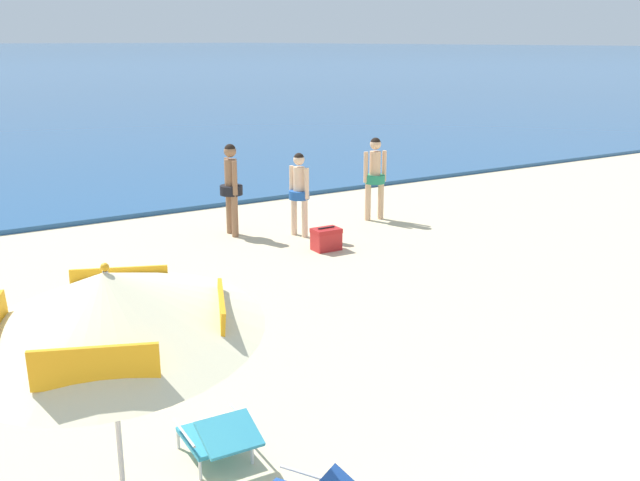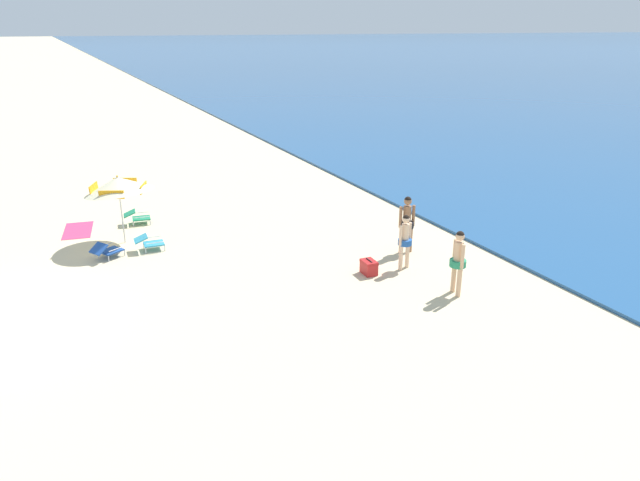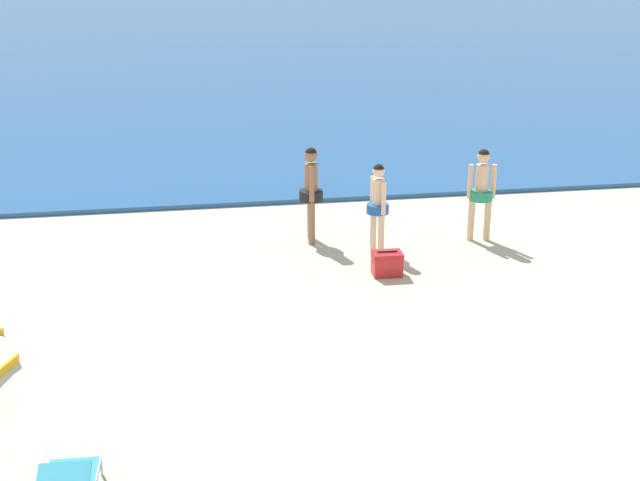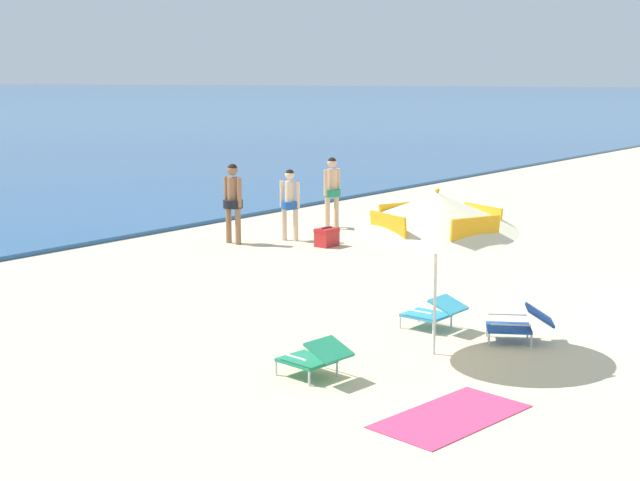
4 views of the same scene
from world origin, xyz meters
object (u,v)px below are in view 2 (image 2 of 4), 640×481
beach_umbrella_striped_main (118,185)px  person_wading_in (458,258)px  lounge_chair_facing_sea (107,250)px  person_standing_near_shore (407,220)px  lounge_chair_beside_umbrella (137,216)px  cooler_box (369,267)px  beach_towel (78,230)px  person_standing_beside (405,238)px  lounge_chair_under_umbrella (149,242)px

beach_umbrella_striped_main → person_wading_in: 10.57m
lounge_chair_facing_sea → person_standing_near_shore: 9.05m
beach_umbrella_striped_main → lounge_chair_beside_umbrella: (-1.74, 0.67, -1.64)m
cooler_box → beach_towel: size_ratio=0.28×
beach_umbrella_striped_main → lounge_chair_facing_sea: (1.20, -0.66, -1.65)m
lounge_chair_beside_umbrella → beach_towel: 1.99m
person_standing_beside → person_wading_in: bearing=8.3°
person_standing_beside → person_wading_in: 2.03m
person_standing_near_shore → lounge_chair_under_umbrella: bearing=-116.3°
lounge_chair_facing_sea → person_wading_in: person_wading_in is taller
lounge_chair_facing_sea → person_standing_beside: bearing=59.9°
person_wading_in → person_standing_near_shore: bearing=171.6°
beach_towel → lounge_chair_beside_umbrella: bearing=85.7°
lounge_chair_under_umbrella → cooler_box: size_ratio=1.78×
person_standing_near_shore → cooler_box: size_ratio=3.52×
person_standing_beside → person_wading_in: person_wading_in is taller
beach_umbrella_striped_main → person_standing_near_shore: beach_umbrella_striped_main is taller
beach_umbrella_striped_main → lounge_chair_facing_sea: beach_umbrella_striped_main is taller
beach_umbrella_striped_main → lounge_chair_facing_sea: 2.14m
lounge_chair_facing_sea → person_standing_beside: 8.84m
cooler_box → beach_towel: cooler_box is taller
lounge_chair_facing_sea → beach_towel: lounge_chair_facing_sea is taller
person_standing_near_shore → beach_towel: person_standing_near_shore is taller
person_wading_in → lounge_chair_under_umbrella: bearing=-134.8°
lounge_chair_beside_umbrella → person_standing_near_shore: bearing=48.2°
lounge_chair_beside_umbrella → beach_towel: bearing=-94.3°
person_standing_near_shore → person_wading_in: size_ratio=1.03×
person_wading_in → beach_towel: size_ratio=0.96×
person_standing_near_shore → beach_towel: bearing=-125.6°
person_wading_in → lounge_chair_facing_sea: bearing=-129.1°
person_standing_near_shore → cooler_box: bearing=-62.0°
lounge_chair_beside_umbrella → cooler_box: (7.28, 5.19, -0.07)m
beach_umbrella_striped_main → person_standing_beside: bearing=51.0°
beach_umbrella_striped_main → lounge_chair_under_umbrella: 2.03m
beach_umbrella_striped_main → beach_towel: (-1.89, -1.30, -1.91)m
cooler_box → person_standing_near_shore: bearing=118.0°
beach_umbrella_striped_main → beach_towel: size_ratio=1.66×
lounge_chair_facing_sea → beach_towel: 3.16m
person_standing_beside → beach_towel: 11.20m
person_wading_in → cooler_box: bearing=-146.4°
lounge_chair_beside_umbrella → person_standing_near_shore: person_standing_near_shore is taller
lounge_chair_under_umbrella → person_wading_in: 9.39m
lounge_chair_under_umbrella → lounge_chair_beside_umbrella: size_ratio=0.96×
person_standing_beside → cooler_box: (-0.09, -1.10, -0.73)m
person_wading_in → beach_towel: person_wading_in is taller
lounge_chair_under_umbrella → lounge_chair_facing_sea: 1.28m
beach_umbrella_striped_main → lounge_chair_beside_umbrella: beach_umbrella_striped_main is taller
beach_umbrella_striped_main → beach_towel: 2.98m
lounge_chair_beside_umbrella → person_standing_beside: (7.37, 6.29, 0.66)m
person_standing_beside → lounge_chair_facing_sea: bearing=-120.1°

